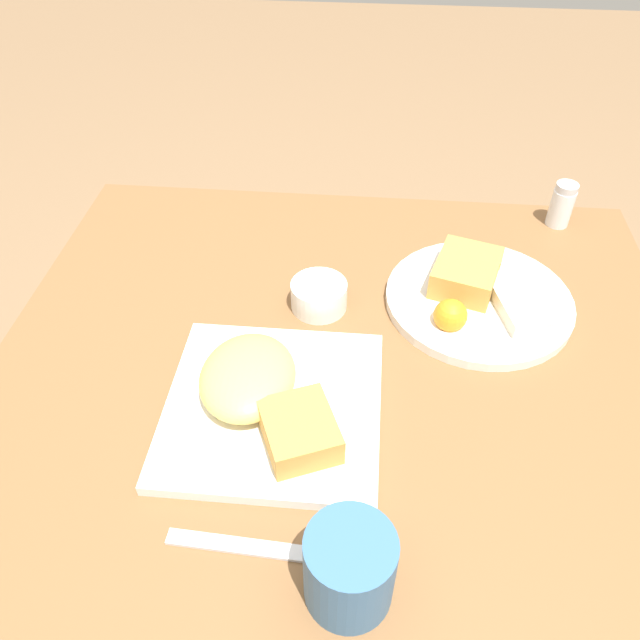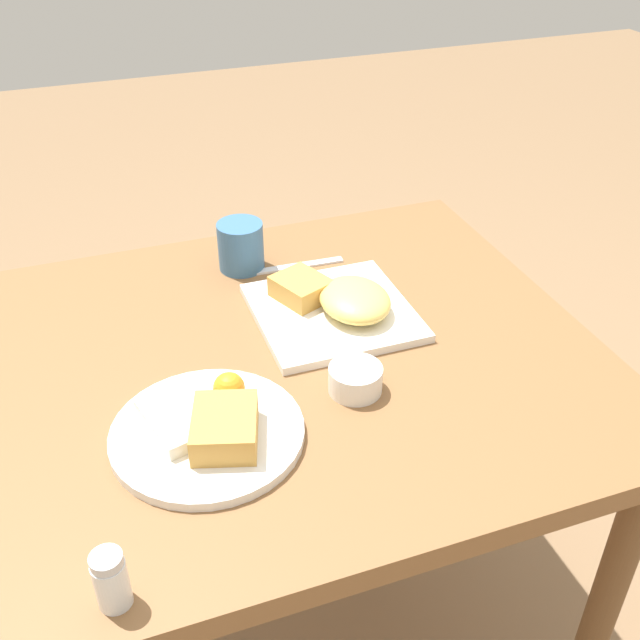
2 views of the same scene
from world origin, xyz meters
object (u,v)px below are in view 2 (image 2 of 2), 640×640
at_px(sauce_ramekin, 355,379).
at_px(coffee_mug, 241,246).
at_px(plate_oval_far, 210,428).
at_px(salt_shaker, 112,583).
at_px(plate_square_near, 337,304).
at_px(butter_knife, 294,266).

height_order(sauce_ramekin, coffee_mug, coffee_mug).
distance_m(plate_oval_far, coffee_mug, 0.44).
bearing_deg(plate_oval_far, salt_shaker, 144.75).
height_order(plate_square_near, salt_shaker, salt_shaker).
bearing_deg(plate_oval_far, sauce_ramekin, -83.16).
relative_size(plate_oval_far, sauce_ramekin, 3.33).
xyz_separation_m(plate_square_near, plate_oval_far, (-0.21, 0.26, -0.01)).
bearing_deg(plate_oval_far, butter_knife, -32.15).
distance_m(salt_shaker, butter_knife, 0.71).
height_order(plate_oval_far, butter_knife, plate_oval_far).
bearing_deg(sauce_ramekin, plate_oval_far, 96.84).
bearing_deg(butter_knife, sauce_ramekin, 88.62).
xyz_separation_m(plate_square_near, salt_shaker, (-0.42, 0.41, 0.01)).
bearing_deg(salt_shaker, butter_knife, -33.27).
bearing_deg(plate_square_near, plate_oval_far, 129.46).
relative_size(plate_oval_far, coffee_mug, 2.93).
xyz_separation_m(butter_knife, coffee_mug, (0.03, 0.09, 0.04)).
xyz_separation_m(plate_square_near, butter_knife, (0.17, 0.02, -0.02)).
xyz_separation_m(plate_oval_far, coffee_mug, (0.41, -0.15, 0.03)).
bearing_deg(salt_shaker, sauce_ramekin, -57.09).
bearing_deg(salt_shaker, plate_oval_far, -35.25).
height_order(plate_oval_far, coffee_mug, coffee_mug).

